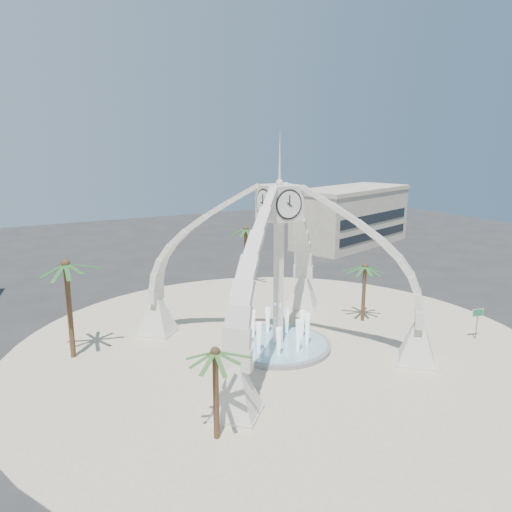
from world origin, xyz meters
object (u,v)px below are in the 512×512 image
clock_tower (279,265)px  street_sign (477,317)px  palm_north (246,230)px  palm_west (66,265)px  palm_south (215,353)px  fountain (278,344)px  palm_east (365,267)px

clock_tower → street_sign: bearing=-23.0°
palm_north → palm_west: bearing=-152.8°
palm_south → street_sign: 23.79m
palm_west → street_sign: (28.34, -11.90, -4.97)m
fountain → palm_north: palm_north is taller
fountain → street_sign: size_ratio=3.00×
palm_north → street_sign: size_ratio=2.65×
palm_east → street_sign: size_ratio=2.09×
street_sign → clock_tower: bearing=171.6°
fountain → clock_tower: bearing=-90.0°
palm_south → street_sign: size_ratio=2.08×
clock_tower → street_sign: (14.51, -6.17, -4.58)m
palm_east → street_sign: bearing=-56.5°
clock_tower → palm_east: 9.74m
clock_tower → palm_north: (5.61, 15.74, -0.28)m
fountain → street_sign: fountain is taller
street_sign → palm_north: bearing=126.8°
fountain → palm_south: (-8.99, -8.53, 4.56)m
palm_east → palm_south: size_ratio=1.01×
clock_tower → palm_west: size_ratio=2.31×
palm_west → palm_north: (19.45, 10.01, -0.67)m
fountain → palm_east: 10.63m
palm_north → palm_south: size_ratio=1.27×
palm_west → palm_south: (4.85, -14.26, -2.03)m
palm_east → palm_south: 20.98m
clock_tower → fountain: (0.00, 0.00, -6.20)m
palm_east → palm_south: palm_east is taller
palm_west → palm_east: bearing=-10.5°
clock_tower → street_sign: 16.42m
palm_south → street_sign: bearing=5.7°
palm_east → palm_north: palm_north is taller
palm_north → street_sign: bearing=-67.9°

